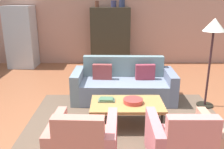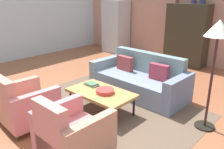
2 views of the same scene
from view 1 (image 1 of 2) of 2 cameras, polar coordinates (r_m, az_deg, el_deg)
name	(u,v)px [view 1 (image 1 of 2)]	position (r m, az deg, el deg)	size (l,w,h in m)	color
ground_plane	(126,129)	(4.14, 3.19, -12.56)	(11.12, 11.12, 0.00)	#955536
wall_back	(118,20)	(7.97, 1.47, 12.58)	(9.27, 0.12, 2.80)	tan
area_rug	(126,123)	(4.31, 3.38, -11.21)	(3.40, 2.60, 0.01)	brown
couch	(123,85)	(5.23, 2.69, -2.49)	(2.12, 0.95, 0.86)	slate
coffee_table	(127,105)	(4.10, 3.52, -7.06)	(1.20, 0.70, 0.40)	black
armchair_left	(83,147)	(3.10, -6.71, -16.43)	(0.84, 0.84, 0.88)	#391E1F
armchair_right	(183,147)	(3.20, 16.13, -15.86)	(0.81, 0.81, 0.88)	#382D16
fruit_bowl	(133,101)	(4.08, 4.93, -6.14)	(0.32, 0.32, 0.07)	#B13834
book_stack	(106,100)	(4.15, -1.29, -5.86)	(0.28, 0.18, 0.05)	#526A55
cabinet	(110,37)	(7.69, -0.40, 8.66)	(1.20, 0.51, 1.80)	#312B1E
vase_tall	(97,4)	(7.61, -3.55, 16.03)	(0.12, 0.12, 0.18)	brown
vase_round	(114,4)	(7.60, 0.37, 16.10)	(0.16, 0.16, 0.19)	#343052
vase_small	(122,2)	(7.60, 2.34, 16.52)	(0.17, 0.17, 0.31)	#282E4B
refrigerator	(22,37)	(8.05, -20.28, 8.17)	(0.80, 0.73, 1.85)	#B7BABF
floor_lamp	(213,33)	(4.91, 22.50, 8.83)	(0.40, 0.40, 1.72)	black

